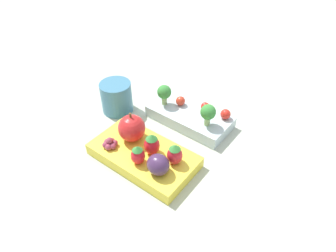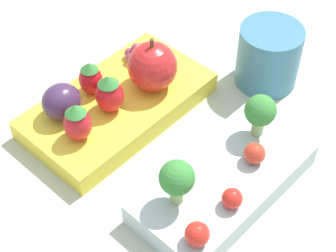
{
  "view_description": "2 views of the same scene",
  "coord_description": "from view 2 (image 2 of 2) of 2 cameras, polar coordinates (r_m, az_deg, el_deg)",
  "views": [
    {
      "loc": [
        0.32,
        -0.36,
        0.45
      ],
      "look_at": [
        -0.01,
        -0.01,
        0.04
      ],
      "focal_mm": 32.0,
      "sensor_mm": 36.0,
      "label": 1
    },
    {
      "loc": [
        0.26,
        0.29,
        0.47
      ],
      "look_at": [
        -0.01,
        -0.01,
        0.04
      ],
      "focal_mm": 60.0,
      "sensor_mm": 36.0,
      "label": 2
    }
  ],
  "objects": [
    {
      "name": "ground_plane",
      "position": [
        0.61,
        -0.08,
        -3.0
      ],
      "size": [
        4.0,
        4.0,
        0.0
      ],
      "primitive_type": "plane",
      "color": "#ADB7A3"
    },
    {
      "name": "bento_box_savoury",
      "position": [
        0.57,
        5.68,
        -5.81
      ],
      "size": [
        0.2,
        0.11,
        0.03
      ],
      "color": "silver",
      "rests_on": "ground_plane"
    },
    {
      "name": "bento_box_fruit",
      "position": [
        0.64,
        -5.0,
        2.16
      ],
      "size": [
        0.22,
        0.14,
        0.03
      ],
      "color": "yellow",
      "rests_on": "ground_plane"
    },
    {
      "name": "broccoli_floret_0",
      "position": [
        0.51,
        0.92,
        -5.41
      ],
      "size": [
        0.03,
        0.03,
        0.05
      ],
      "color": "#93B770",
      "rests_on": "bento_box_savoury"
    },
    {
      "name": "broccoli_floret_1",
      "position": [
        0.58,
        9.35,
        1.44
      ],
      "size": [
        0.03,
        0.03,
        0.05
      ],
      "color": "#93B770",
      "rests_on": "bento_box_savoury"
    },
    {
      "name": "cherry_tomato_0",
      "position": [
        0.56,
        8.79,
        -2.77
      ],
      "size": [
        0.02,
        0.02,
        0.02
      ],
      "color": "red",
      "rests_on": "bento_box_savoury"
    },
    {
      "name": "cherry_tomato_1",
      "position": [
        0.53,
        6.53,
        -7.32
      ],
      "size": [
        0.02,
        0.02,
        0.02
      ],
      "color": "red",
      "rests_on": "bento_box_savoury"
    },
    {
      "name": "cherry_tomato_2",
      "position": [
        0.5,
        2.98,
        -10.91
      ],
      "size": [
        0.02,
        0.02,
        0.02
      ],
      "color": "red",
      "rests_on": "bento_box_savoury"
    },
    {
      "name": "apple",
      "position": [
        0.63,
        -1.6,
        6.08
      ],
      "size": [
        0.06,
        0.06,
        0.07
      ],
      "color": "red",
      "rests_on": "bento_box_fruit"
    },
    {
      "name": "strawberry_0",
      "position": [
        0.61,
        -5.97,
        3.3
      ],
      "size": [
        0.03,
        0.03,
        0.05
      ],
      "color": "red",
      "rests_on": "bento_box_fruit"
    },
    {
      "name": "strawberry_1",
      "position": [
        0.63,
        -7.87,
        4.85
      ],
      "size": [
        0.03,
        0.03,
        0.04
      ],
      "color": "red",
      "rests_on": "bento_box_fruit"
    },
    {
      "name": "strawberry_2",
      "position": [
        0.58,
        -9.2,
        0.38
      ],
      "size": [
        0.03,
        0.03,
        0.05
      ],
      "color": "red",
      "rests_on": "bento_box_fruit"
    },
    {
      "name": "plum",
      "position": [
        0.61,
        -10.76,
        2.47
      ],
      "size": [
        0.04,
        0.04,
        0.04
      ],
      "color": "#42284C",
      "rests_on": "bento_box_fruit"
    },
    {
      "name": "grape_cluster",
      "position": [
        0.68,
        -3.18,
        7.32
      ],
      "size": [
        0.03,
        0.03,
        0.02
      ],
      "color": "#93384C",
      "rests_on": "bento_box_fruit"
    },
    {
      "name": "drinking_cup",
      "position": [
        0.68,
        10.18,
        7.01
      ],
      "size": [
        0.07,
        0.07,
        0.08
      ],
      "color": "teal",
      "rests_on": "ground_plane"
    }
  ]
}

